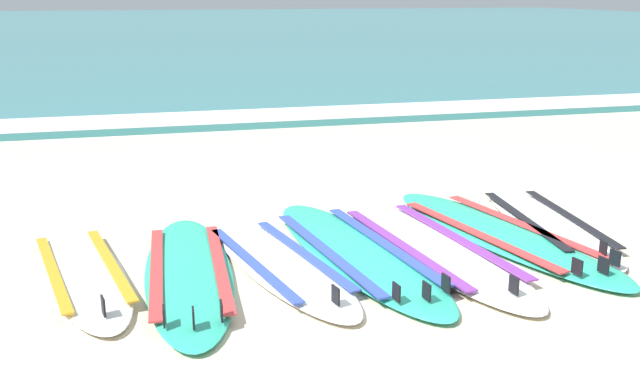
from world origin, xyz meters
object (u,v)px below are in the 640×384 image
Objects in this scene: surfboard_1 at (188,272)px; surfboard_6 at (547,222)px; surfboard_0 at (83,272)px; surfboard_4 at (430,247)px; surfboard_3 at (355,252)px; surfboard_5 at (501,234)px; surfboard_2 at (278,263)px.

surfboard_6 is (2.96, 0.37, -0.00)m from surfboard_1.
surfboard_0 is 2.50m from surfboard_4.
surfboard_3 is at bearing -2.50° from surfboard_0.
surfboard_3 and surfboard_4 have the same top height.
surfboard_3 and surfboard_6 have the same top height.
surfboard_5 is 1.18× the size of surfboard_6.
surfboard_0 is at bearing 177.50° from surfboard_3.
surfboard_3 and surfboard_5 have the same top height.
surfboard_4 is at bearing -3.13° from surfboard_3.
surfboard_2 is at bearing -178.24° from surfboard_4.
surfboard_4 is at bearing -2.65° from surfboard_0.
surfboard_2 is at bearing 2.44° from surfboard_1.
surfboard_1 and surfboard_2 have the same top height.
surfboard_6 is at bearing 18.14° from surfboard_5.
surfboard_5 is at bearing 0.35° from surfboard_0.
surfboard_4 and surfboard_6 have the same top height.
surfboard_5 is (1.82, 0.17, 0.00)m from surfboard_2.
surfboard_6 is (0.51, 0.17, -0.00)m from surfboard_5.
surfboard_3 is 0.58m from surfboard_4.
surfboard_3 is at bearing 4.41° from surfboard_1.
surfboard_4 is (1.17, 0.04, -0.00)m from surfboard_2.
surfboard_6 is at bearing 2.93° from surfboard_0.
surfboard_2 is at bearing -173.50° from surfboard_3.
surfboard_5 is 0.54m from surfboard_6.
surfboard_0 is 0.95× the size of surfboard_6.
surfboard_4 is at bearing -168.40° from surfboard_5.
surfboard_1 is 0.90× the size of surfboard_3.
surfboard_0 and surfboard_5 have the same top height.
surfboard_0 is 0.81× the size of surfboard_5.
surfboard_5 is at bearing 11.60° from surfboard_4.
surfboard_1 and surfboard_3 have the same top height.
surfboard_0 is 0.91× the size of surfboard_1.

